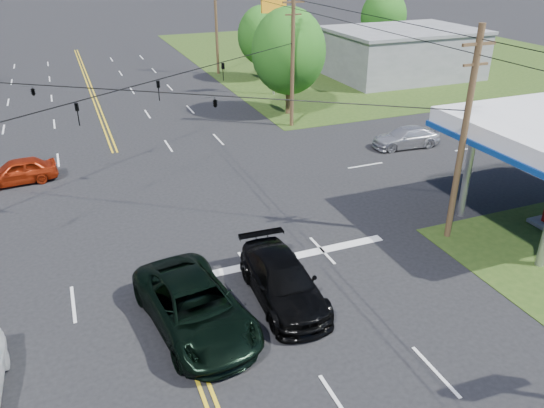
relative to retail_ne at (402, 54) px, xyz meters
name	(u,v)px	position (x,y,z in m)	size (l,w,h in m)	color
ground	(134,203)	(-30.00, -20.00, -2.20)	(280.00, 280.00, 0.00)	black
grass_ne	(378,53)	(5.00, 12.00, -2.20)	(46.00, 48.00, 0.03)	#233A12
stop_bar	(281,260)	(-25.00, -28.00, -2.20)	(10.00, 0.50, 0.02)	silver
retail_ne	(402,54)	(0.00, 0.00, 0.00)	(14.00, 10.00, 4.40)	slate
pole_se	(464,136)	(-17.00, -29.00, 2.72)	(1.60, 0.28, 9.50)	#48311E
pole_ne	(293,59)	(-17.00, -11.00, 2.72)	(1.60, 0.28, 9.50)	#48311E
pole_right_far	(216,22)	(-17.00, 8.00, 2.97)	(1.60, 0.28, 10.00)	#48311E
span_wire_signals	(120,90)	(-30.00, -20.00, 3.80)	(26.00, 18.00, 1.13)	black
power_lines	(118,40)	(-30.00, -22.00, 6.40)	(26.04, 100.00, 0.64)	black
tree_right_a	(289,51)	(-16.00, -8.00, 2.67)	(5.70, 5.70, 8.18)	#48311E
tree_right_b	(263,36)	(-13.50, 4.00, 2.02)	(4.94, 4.94, 7.09)	#48311E
tree_far_r	(384,17)	(4.00, 10.00, 2.34)	(5.32, 5.32, 7.63)	#48311E
pickup_dkgreen	(195,307)	(-29.50, -31.00, -1.33)	(2.89, 6.27, 1.74)	black
suv_black	(283,281)	(-26.00, -30.61, -1.39)	(2.26, 5.55, 1.61)	black
sedan_red	(17,171)	(-35.64, -14.92, -1.49)	(1.69, 4.19, 1.43)	maroon
sedan_far	(406,137)	(-11.79, -18.06, -1.53)	(1.87, 4.59, 1.33)	#BABABF
polesign_ne	(274,21)	(-14.79, -2.00, 4.17)	(2.25, 0.31, 8.16)	#A5A5AA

